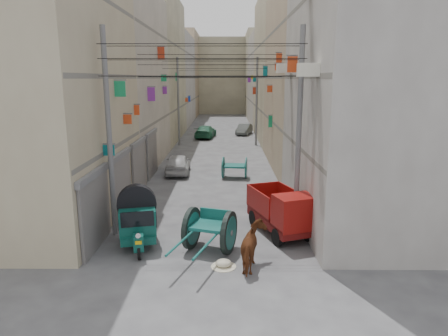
{
  "coord_description": "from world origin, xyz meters",
  "views": [
    {
      "loc": [
        0.88,
        -9.02,
        6.11
      ],
      "look_at": [
        0.76,
        6.5,
        2.63
      ],
      "focal_mm": 32.0,
      "sensor_mm": 36.0,
      "label": 1
    }
  ],
  "objects_px": {
    "auto_rickshaw": "(137,218)",
    "tonga_cart": "(210,230)",
    "distant_car_grey": "(244,129)",
    "distant_car_white": "(178,164)",
    "second_cart": "(235,167)",
    "horse": "(254,247)",
    "distant_car_green": "(206,132)",
    "feed_sack": "(224,263)",
    "mini_truck": "(285,215)"
  },
  "relations": [
    {
      "from": "mini_truck",
      "to": "feed_sack",
      "type": "xyz_separation_m",
      "value": [
        -2.37,
        -2.63,
        -0.78
      ]
    },
    {
      "from": "auto_rickshaw",
      "to": "distant_car_white",
      "type": "distance_m",
      "value": 11.63
    },
    {
      "from": "mini_truck",
      "to": "distant_car_green",
      "type": "xyz_separation_m",
      "value": [
        -4.53,
        26.97,
        -0.26
      ]
    },
    {
      "from": "auto_rickshaw",
      "to": "distant_car_grey",
      "type": "distance_m",
      "value": 30.81
    },
    {
      "from": "auto_rickshaw",
      "to": "distant_car_white",
      "type": "height_order",
      "value": "auto_rickshaw"
    },
    {
      "from": "feed_sack",
      "to": "distant_car_grey",
      "type": "xyz_separation_m",
      "value": [
        2.03,
        32.14,
        0.46
      ]
    },
    {
      "from": "distant_car_green",
      "to": "mini_truck",
      "type": "bearing_deg",
      "value": 106.45
    },
    {
      "from": "feed_sack",
      "to": "distant_car_white",
      "type": "bearing_deg",
      "value": 103.1
    },
    {
      "from": "auto_rickshaw",
      "to": "tonga_cart",
      "type": "xyz_separation_m",
      "value": [
        2.71,
        -0.49,
        -0.24
      ]
    },
    {
      "from": "auto_rickshaw",
      "to": "tonga_cart",
      "type": "height_order",
      "value": "auto_rickshaw"
    },
    {
      "from": "tonga_cart",
      "to": "second_cart",
      "type": "distance_m",
      "value": 10.89
    },
    {
      "from": "distant_car_white",
      "to": "distant_car_grey",
      "type": "bearing_deg",
      "value": -108.16
    },
    {
      "from": "auto_rickshaw",
      "to": "distant_car_grey",
      "type": "bearing_deg",
      "value": 67.18
    },
    {
      "from": "mini_truck",
      "to": "distant_car_white",
      "type": "distance_m",
      "value": 12.1
    },
    {
      "from": "tonga_cart",
      "to": "distant_car_grey",
      "type": "distance_m",
      "value": 30.95
    },
    {
      "from": "distant_car_white",
      "to": "distant_car_grey",
      "type": "relative_size",
      "value": 1.05
    },
    {
      "from": "horse",
      "to": "auto_rickshaw",
      "type": "bearing_deg",
      "value": -16.74
    },
    {
      "from": "second_cart",
      "to": "feed_sack",
      "type": "bearing_deg",
      "value": -86.12
    },
    {
      "from": "tonga_cart",
      "to": "distant_car_white",
      "type": "bearing_deg",
      "value": 120.27
    },
    {
      "from": "auto_rickshaw",
      "to": "tonga_cart",
      "type": "distance_m",
      "value": 2.76
    },
    {
      "from": "auto_rickshaw",
      "to": "feed_sack",
      "type": "height_order",
      "value": "auto_rickshaw"
    },
    {
      "from": "mini_truck",
      "to": "distant_car_white",
      "type": "relative_size",
      "value": 0.97
    },
    {
      "from": "auto_rickshaw",
      "to": "distant_car_grey",
      "type": "xyz_separation_m",
      "value": [
        5.24,
        30.36,
        -0.45
      ]
    },
    {
      "from": "distant_car_white",
      "to": "distant_car_grey",
      "type": "height_order",
      "value": "distant_car_white"
    },
    {
      "from": "distant_car_white",
      "to": "distant_car_green",
      "type": "relative_size",
      "value": 0.85
    },
    {
      "from": "feed_sack",
      "to": "distant_car_white",
      "type": "distance_m",
      "value": 13.78
    },
    {
      "from": "auto_rickshaw",
      "to": "distant_car_white",
      "type": "relative_size",
      "value": 0.69
    },
    {
      "from": "distant_car_green",
      "to": "distant_car_white",
      "type": "bearing_deg",
      "value": 93.52
    },
    {
      "from": "tonga_cart",
      "to": "distant_car_white",
      "type": "distance_m",
      "value": 12.4
    },
    {
      "from": "distant_car_white",
      "to": "distant_car_grey",
      "type": "distance_m",
      "value": 19.43
    },
    {
      "from": "mini_truck",
      "to": "distant_car_white",
      "type": "bearing_deg",
      "value": 97.4
    },
    {
      "from": "second_cart",
      "to": "distant_car_grey",
      "type": "relative_size",
      "value": 0.46
    },
    {
      "from": "horse",
      "to": "distant_car_white",
      "type": "distance_m",
      "value": 14.11
    },
    {
      "from": "second_cart",
      "to": "distant_car_grey",
      "type": "bearing_deg",
      "value": 92.53
    },
    {
      "from": "feed_sack",
      "to": "distant_car_green",
      "type": "bearing_deg",
      "value": 94.17
    },
    {
      "from": "mini_truck",
      "to": "distant_car_grey",
      "type": "relative_size",
      "value": 1.02
    },
    {
      "from": "tonga_cart",
      "to": "distant_car_grey",
      "type": "bearing_deg",
      "value": 103.39
    },
    {
      "from": "tonga_cart",
      "to": "feed_sack",
      "type": "relative_size",
      "value": 6.95
    },
    {
      "from": "tonga_cart",
      "to": "distant_car_green",
      "type": "xyz_separation_m",
      "value": [
        -1.65,
        28.31,
        -0.16
      ]
    },
    {
      "from": "feed_sack",
      "to": "distant_car_white",
      "type": "relative_size",
      "value": 0.14
    },
    {
      "from": "tonga_cart",
      "to": "feed_sack",
      "type": "xyz_separation_m",
      "value": [
        0.51,
        -1.3,
        -0.67
      ]
    },
    {
      "from": "auto_rickshaw",
      "to": "horse",
      "type": "bearing_deg",
      "value": -37.1
    },
    {
      "from": "tonga_cart",
      "to": "distant_car_white",
      "type": "relative_size",
      "value": 0.96
    },
    {
      "from": "distant_car_grey",
      "to": "auto_rickshaw",
      "type": "bearing_deg",
      "value": -85.24
    },
    {
      "from": "distant_car_grey",
      "to": "horse",
      "type": "bearing_deg",
      "value": -77.29
    },
    {
      "from": "feed_sack",
      "to": "horse",
      "type": "relative_size",
      "value": 0.3
    },
    {
      "from": "tonga_cart",
      "to": "second_cart",
      "type": "height_order",
      "value": "tonga_cart"
    },
    {
      "from": "auto_rickshaw",
      "to": "distant_car_green",
      "type": "xyz_separation_m",
      "value": [
        1.06,
        27.82,
        -0.4
      ]
    },
    {
      "from": "feed_sack",
      "to": "mini_truck",
      "type": "bearing_deg",
      "value": 48.01
    },
    {
      "from": "mini_truck",
      "to": "second_cart",
      "type": "bearing_deg",
      "value": 81.05
    }
  ]
}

